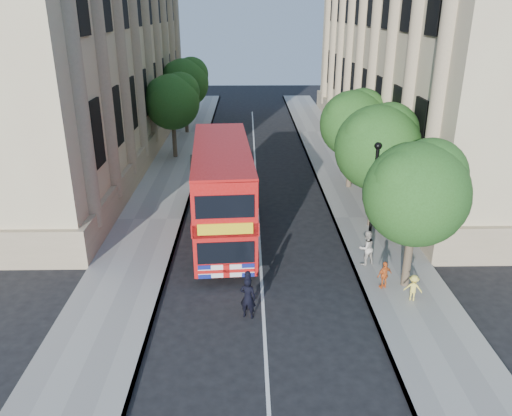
{
  "coord_description": "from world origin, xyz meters",
  "views": [
    {
      "loc": [
        -0.56,
        -14.53,
        10.57
      ],
      "look_at": [
        -0.19,
        6.02,
        2.3
      ],
      "focal_mm": 35.0,
      "sensor_mm": 36.0,
      "label": 1
    }
  ],
  "objects_px": {
    "double_decker_bus": "(222,189)",
    "woman_pedestrian": "(366,248)",
    "lamp_post": "(373,203)",
    "box_van": "(207,186)",
    "police_constable": "(248,298)"
  },
  "relations": [
    {
      "from": "lamp_post",
      "to": "box_van",
      "type": "relative_size",
      "value": 1.15
    },
    {
      "from": "double_decker_bus",
      "to": "lamp_post",
      "type": "bearing_deg",
      "value": -20.0
    },
    {
      "from": "box_van",
      "to": "woman_pedestrian",
      "type": "relative_size",
      "value": 2.86
    },
    {
      "from": "lamp_post",
      "to": "box_van",
      "type": "height_order",
      "value": "lamp_post"
    },
    {
      "from": "double_decker_bus",
      "to": "box_van",
      "type": "bearing_deg",
      "value": 100.77
    },
    {
      "from": "lamp_post",
      "to": "double_decker_bus",
      "type": "height_order",
      "value": "lamp_post"
    },
    {
      "from": "double_decker_bus",
      "to": "woman_pedestrian",
      "type": "distance_m",
      "value": 7.26
    },
    {
      "from": "box_van",
      "to": "double_decker_bus",
      "type": "bearing_deg",
      "value": -80.9
    },
    {
      "from": "box_van",
      "to": "woman_pedestrian",
      "type": "bearing_deg",
      "value": -50.28
    },
    {
      "from": "double_decker_bus",
      "to": "police_constable",
      "type": "relative_size",
      "value": 6.05
    },
    {
      "from": "box_van",
      "to": "woman_pedestrian",
      "type": "height_order",
      "value": "box_van"
    },
    {
      "from": "lamp_post",
      "to": "woman_pedestrian",
      "type": "distance_m",
      "value": 2.05
    },
    {
      "from": "lamp_post",
      "to": "woman_pedestrian",
      "type": "relative_size",
      "value": 3.29
    },
    {
      "from": "box_van",
      "to": "police_constable",
      "type": "distance_m",
      "value": 11.41
    },
    {
      "from": "woman_pedestrian",
      "to": "lamp_post",
      "type": "bearing_deg",
      "value": -132.12
    }
  ]
}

